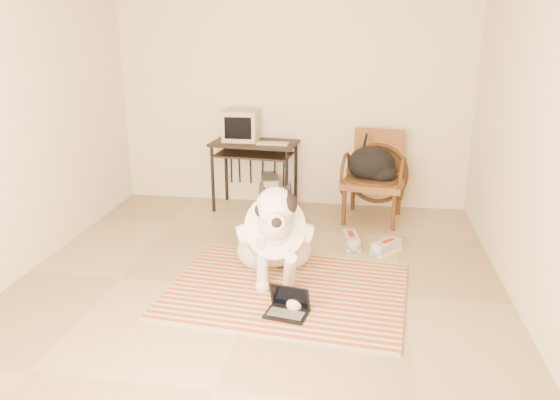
% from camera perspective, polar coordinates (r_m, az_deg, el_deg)
% --- Properties ---
extents(floor, '(4.50, 4.50, 0.00)m').
position_cam_1_polar(floor, '(4.49, -2.49, -9.11)').
color(floor, '#9F8961').
rests_on(floor, ground).
extents(wall_back, '(4.50, 0.00, 4.50)m').
position_cam_1_polar(wall_back, '(6.26, 1.26, 11.64)').
color(wall_back, beige).
rests_on(wall_back, floor).
extents(wall_front, '(4.50, 0.00, 4.50)m').
position_cam_1_polar(wall_front, '(1.97, -15.32, -3.47)').
color(wall_front, beige).
rests_on(wall_front, floor).
extents(wall_left, '(0.00, 4.50, 4.50)m').
position_cam_1_polar(wall_left, '(4.85, -26.85, 7.84)').
color(wall_left, beige).
rests_on(wall_left, floor).
extents(wall_right, '(0.00, 4.50, 4.50)m').
position_cam_1_polar(wall_right, '(4.17, 25.55, 6.63)').
color(wall_right, beige).
rests_on(wall_right, floor).
extents(rug, '(1.99, 1.60, 0.02)m').
position_cam_1_polar(rug, '(4.43, 0.73, -9.39)').
color(rug, '#CA3E11').
rests_on(rug, floor).
extents(dog, '(0.65, 1.28, 0.97)m').
position_cam_1_polar(dog, '(4.49, -0.55, -3.70)').
color(dog, silver).
rests_on(dog, rug).
extents(laptop, '(0.34, 0.27, 0.21)m').
position_cam_1_polar(laptop, '(4.06, 0.81, -11.08)').
color(laptop, black).
rests_on(laptop, rug).
extents(computer_desk, '(0.99, 0.62, 0.78)m').
position_cam_1_polar(computer_desk, '(6.14, -2.71, 5.07)').
color(computer_desk, black).
rests_on(computer_desk, floor).
extents(crt_monitor, '(0.38, 0.37, 0.34)m').
position_cam_1_polar(crt_monitor, '(6.19, -4.05, 7.79)').
color(crt_monitor, '#AFA789').
rests_on(crt_monitor, computer_desk).
extents(desk_keyboard, '(0.35, 0.13, 0.02)m').
position_cam_1_polar(desk_keyboard, '(5.98, -0.79, 5.92)').
color(desk_keyboard, '#AFA789').
rests_on(desk_keyboard, computer_desk).
extents(pc_tower, '(0.26, 0.44, 0.38)m').
position_cam_1_polar(pc_tower, '(6.28, -1.09, 0.84)').
color(pc_tower, '#4C4C4F').
rests_on(pc_tower, floor).
extents(rattan_chair, '(0.72, 0.70, 0.95)m').
position_cam_1_polar(rattan_chair, '(5.96, 9.84, 2.49)').
color(rattan_chair, brown).
rests_on(rattan_chair, floor).
extents(backpack, '(0.53, 0.42, 0.37)m').
position_cam_1_polar(backpack, '(5.86, 9.72, 3.58)').
color(backpack, black).
rests_on(backpack, rattan_chair).
extents(sneaker_left, '(0.19, 0.35, 0.12)m').
position_cam_1_polar(sneaker_left, '(5.31, 7.43, -4.22)').
color(sneaker_left, silver).
rests_on(sneaker_left, floor).
extents(sneaker_right, '(0.31, 0.33, 0.11)m').
position_cam_1_polar(sneaker_right, '(5.21, 11.05, -4.87)').
color(sneaker_right, silver).
rests_on(sneaker_right, floor).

